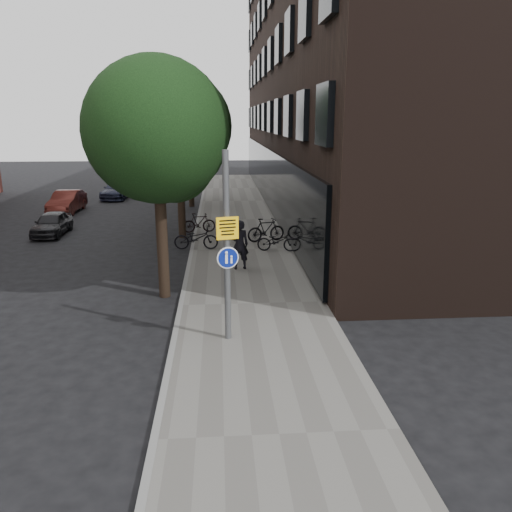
{
  "coord_description": "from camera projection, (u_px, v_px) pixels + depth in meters",
  "views": [
    {
      "loc": [
        -0.75,
        -11.14,
        5.64
      ],
      "look_at": [
        0.22,
        2.02,
        2.0
      ],
      "focal_mm": 35.0,
      "sensor_mm": 36.0,
      "label": 1
    }
  ],
  "objects": [
    {
      "name": "parked_car_mid",
      "position": [
        67.0,
        202.0,
        30.9
      ],
      "size": [
        1.5,
        4.1,
        1.34
      ],
      "primitive_type": "imported",
      "rotation": [
        0.0,
        0.0,
        -0.02
      ],
      "color": "#4E1B16",
      "rests_on": "ground"
    },
    {
      "name": "parked_car_near",
      "position": [
        52.0,
        224.0,
        24.92
      ],
      "size": [
        1.37,
        3.41,
        1.16
      ],
      "primitive_type": "imported",
      "rotation": [
        0.0,
        0.0,
        -0.0
      ],
      "color": "black",
      "rests_on": "ground"
    },
    {
      "name": "parked_bike_facade_far",
      "position": [
        266.0,
        230.0,
        23.11
      ],
      "size": [
        1.89,
        1.02,
        1.1
      ],
      "primitive_type": "imported",
      "rotation": [
        0.0,
        0.0,
        1.87
      ],
      "color": "black",
      "rests_on": "sidewalk"
    },
    {
      "name": "curb_edge",
      "position": [
        192.0,
        251.0,
        21.72
      ],
      "size": [
        0.15,
        60.0,
        0.13
      ],
      "primitive_type": "cube",
      "color": "slate",
      "rests_on": "ground"
    },
    {
      "name": "parked_bike_facade_near",
      "position": [
        277.0,
        241.0,
        21.43
      ],
      "size": [
        1.79,
        0.87,
        0.9
      ],
      "primitive_type": "imported",
      "rotation": [
        0.0,
        0.0,
        1.41
      ],
      "color": "black",
      "rests_on": "sidewalk"
    },
    {
      "name": "street_tree_near",
      "position": [
        160.0,
        137.0,
        15.19
      ],
      "size": [
        4.4,
        4.4,
        7.5
      ],
      "color": "black",
      "rests_on": "ground"
    },
    {
      "name": "sidewalk",
      "position": [
        243.0,
        250.0,
        21.88
      ],
      "size": [
        4.5,
        60.0,
        0.12
      ],
      "primitive_type": "cube",
      "color": "#62605B",
      "rests_on": "ground"
    },
    {
      "name": "parked_bike_curb_near",
      "position": [
        196.0,
        238.0,
        21.7
      ],
      "size": [
        1.94,
        0.77,
        1.0
      ],
      "primitive_type": "imported",
      "rotation": [
        0.0,
        0.0,
        1.52
      ],
      "color": "black",
      "rests_on": "sidewalk"
    },
    {
      "name": "signpost",
      "position": [
        227.0,
        248.0,
        12.36
      ],
      "size": [
        0.55,
        0.16,
        4.82
      ],
      "rotation": [
        0.0,
        0.0,
        0.23
      ],
      "color": "#595B5E",
      "rests_on": "sidewalk"
    },
    {
      "name": "pedestrian",
      "position": [
        240.0,
        245.0,
        18.74
      ],
      "size": [
        0.75,
        0.56,
        1.89
      ],
      "primitive_type": "imported",
      "rotation": [
        0.0,
        0.0,
        3.31
      ],
      "color": "black",
      "rests_on": "sidewalk"
    },
    {
      "name": "building_right_dark_brick",
      "position": [
        363.0,
        64.0,
        31.62
      ],
      "size": [
        12.0,
        40.0,
        18.0
      ],
      "primitive_type": "cube",
      "color": "black",
      "rests_on": "ground"
    },
    {
      "name": "ground",
      "position": [
        253.0,
        356.0,
        12.26
      ],
      "size": [
        120.0,
        120.0,
        0.0
      ],
      "primitive_type": "plane",
      "color": "black",
      "rests_on": "ground"
    },
    {
      "name": "street_tree_far",
      "position": [
        190.0,
        127.0,
        32.01
      ],
      "size": [
        5.0,
        5.0,
        7.8
      ],
      "color": "black",
      "rests_on": "ground"
    },
    {
      "name": "parked_bike_curb_far",
      "position": [
        199.0,
        223.0,
        24.95
      ],
      "size": [
        1.69,
        0.68,
        0.99
      ],
      "primitive_type": "imported",
      "rotation": [
        0.0,
        0.0,
        1.7
      ],
      "color": "black",
      "rests_on": "sidewalk"
    },
    {
      "name": "parked_car_far",
      "position": [
        118.0,
        190.0,
        36.44
      ],
      "size": [
        2.06,
        4.4,
        1.24
      ],
      "primitive_type": "imported",
      "rotation": [
        0.0,
        0.0,
        -0.08
      ],
      "color": "#1D2034",
      "rests_on": "ground"
    },
    {
      "name": "street_tree_mid",
      "position": [
        180.0,
        130.0,
        23.36
      ],
      "size": [
        5.0,
        5.0,
        7.8
      ],
      "color": "black",
      "rests_on": "ground"
    }
  ]
}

